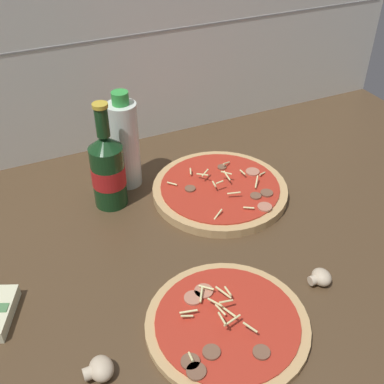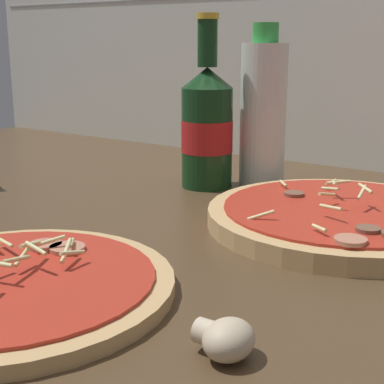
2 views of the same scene
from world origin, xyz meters
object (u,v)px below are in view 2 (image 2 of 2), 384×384
object	(u,v)px
beer_bottle	(207,126)
pizza_near	(10,286)
mushroom_left	(226,339)
pizza_far	(343,217)
oil_bottle	(263,112)

from	to	relation	value
beer_bottle	pizza_near	bearing A→B (deg)	-79.93
pizza_near	beer_bottle	size ratio (longest dim) A/B	1.13
pizza_near	mushroom_left	distance (cm)	19.72
pizza_far	oil_bottle	size ratio (longest dim) A/B	1.33
pizza_near	oil_bottle	size ratio (longest dim) A/B	1.19
oil_bottle	mushroom_left	bearing A→B (deg)	-64.43
pizza_near	beer_bottle	distance (cm)	41.26
pizza_near	beer_bottle	bearing A→B (deg)	100.07
beer_bottle	mushroom_left	world-z (taller)	beer_bottle
pizza_near	oil_bottle	distance (cm)	46.65
oil_bottle	mushroom_left	xyz separation A→B (cm)	(21.08, -44.05, -8.97)
beer_bottle	mushroom_left	distance (cm)	47.26
pizza_near	oil_bottle	world-z (taller)	oil_bottle
pizza_near	pizza_far	world-z (taller)	pizza_far
pizza_near	pizza_far	distance (cm)	36.22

